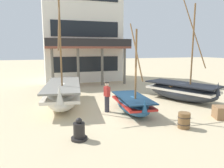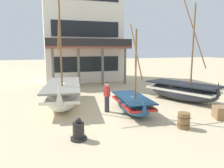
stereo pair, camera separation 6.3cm
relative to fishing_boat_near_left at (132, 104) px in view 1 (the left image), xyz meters
name	(u,v)px [view 1 (the left image)]	position (x,y,z in m)	size (l,w,h in m)	color
ground_plane	(118,112)	(-0.71, 0.40, -0.50)	(120.00, 120.00, 0.00)	#CCB78E
fishing_boat_near_left	(132,104)	(0.00, 0.00, 0.00)	(1.72, 3.70, 4.80)	#23517A
fishing_boat_centre_large	(63,93)	(-3.43, 2.72, 0.25)	(2.86, 6.22, 8.01)	silver
fishing_boat_far_right	(182,91)	(4.28, 1.49, 0.16)	(3.63, 5.16, 6.85)	#2D333D
fisherman_by_hull	(107,97)	(-1.28, 0.56, 0.33)	(0.29, 0.40, 1.68)	#33333D
capstan_winch	(79,131)	(-3.37, -2.59, -0.16)	(0.63, 0.63, 0.88)	black
wooden_barrel	(184,120)	(1.21, -2.84, -0.15)	(0.56, 0.56, 0.70)	brown
cargo_crate	(222,113)	(3.84, -2.36, -0.19)	(0.75, 0.75, 0.62)	olive
harbor_building_main	(80,32)	(-0.28, 14.01, 4.84)	(8.30, 8.65, 10.70)	silver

